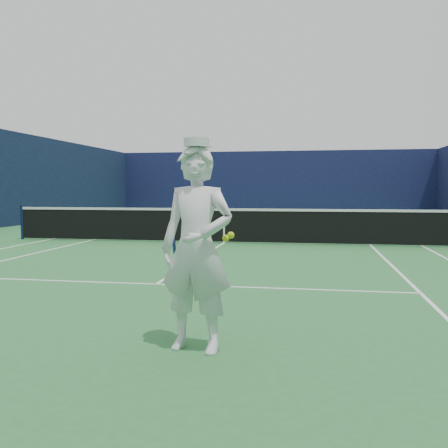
{
  "coord_description": "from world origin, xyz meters",
  "views": [
    {
      "loc": [
        2.5,
        -14.15,
        1.56
      ],
      "look_at": [
        1.42,
        -8.03,
        1.12
      ],
      "focal_mm": 40.0,
      "sensor_mm": 36.0,
      "label": 1
    }
  ],
  "objects": [
    {
      "name": "windscreen_fence",
      "position": [
        0.0,
        0.0,
        2.0
      ],
      "size": [
        20.12,
        36.12,
        4.0
      ],
      "color": "#10153C",
      "rests_on": "ground"
    },
    {
      "name": "ground",
      "position": [
        0.0,
        0.0,
        0.0
      ],
      "size": [
        80.0,
        80.0,
        0.0
      ],
      "primitive_type": "plane",
      "color": "#2A6E35",
      "rests_on": "ground"
    },
    {
      "name": "tennis_player",
      "position": [
        1.42,
        -9.53,
        1.0
      ],
      "size": [
        0.79,
        0.61,
        2.04
      ],
      "rotation": [
        0.0,
        0.0,
        -0.16
      ],
      "color": "white",
      "rests_on": "ground"
    },
    {
      "name": "court_markings",
      "position": [
        0.0,
        0.0,
        0.0
      ],
      "size": [
        11.03,
        23.83,
        0.01
      ],
      "color": "white",
      "rests_on": "ground"
    },
    {
      "name": "tennis_net",
      "position": [
        0.0,
        0.0,
        0.55
      ],
      "size": [
        12.88,
        0.09,
        1.07
      ],
      "color": "#141E4C",
      "rests_on": "ground"
    }
  ]
}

